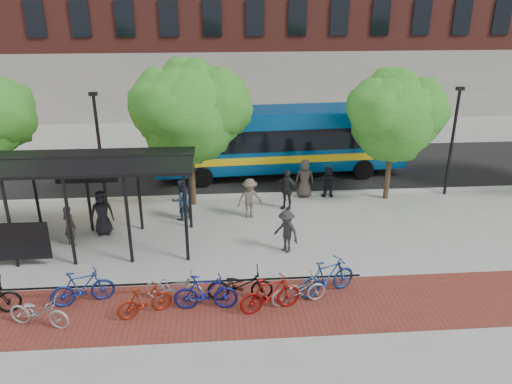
{
  "coord_description": "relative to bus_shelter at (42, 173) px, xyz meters",
  "views": [
    {
      "loc": [
        -1.76,
        -17.88,
        9.07
      ],
      "look_at": [
        -0.34,
        0.57,
        1.6
      ],
      "focal_mm": 35.0,
      "sensor_mm": 36.0,
      "label": 1
    }
  ],
  "objects": [
    {
      "name": "ground",
      "position": [
        8.13,
        0.48,
        -3.0
      ],
      "size": [
        160.0,
        160.0,
        0.0
      ],
      "primitive_type": "plane",
      "color": "#9E9E99",
      "rests_on": "ground"
    },
    {
      "name": "asphalt_street",
      "position": [
        8.13,
        8.48,
        -2.99
      ],
      "size": [
        160.0,
        8.0,
        0.01
      ],
      "primitive_type": "cube",
      "color": "black",
      "rests_on": "ground"
    },
    {
      "name": "curb",
      "position": [
        8.13,
        4.48,
        -2.94
      ],
      "size": [
        160.0,
        0.25,
        0.12
      ],
      "primitive_type": "cube",
      "color": "#B7B7B2",
      "rests_on": "ground"
    },
    {
      "name": "brick_strip",
      "position": [
        6.13,
        -4.52,
        -3.0
      ],
      "size": [
        24.0,
        3.0,
        0.01
      ],
      "primitive_type": "cube",
      "color": "maroon",
      "rests_on": "ground"
    },
    {
      "name": "bike_rack_rail",
      "position": [
        4.83,
        -3.62,
        -3.0
      ],
      "size": [
        12.0,
        0.05,
        0.95
      ],
      "primitive_type": "cube",
      "color": "black",
      "rests_on": "ground"
    },
    {
      "name": "bus_shelter",
      "position": [
        0.0,
        0.0,
        0.0
      ],
      "size": [
        10.6,
        3.07,
        3.6
      ],
      "color": "black",
      "rests_on": "ground"
    },
    {
      "name": "tree_b",
      "position": [
        5.23,
        3.83,
        1.46
      ],
      "size": [
        5.15,
        4.2,
        6.47
      ],
      "color": "#382619",
      "rests_on": "ground"
    },
    {
      "name": "tree_c",
      "position": [
        14.22,
        3.83,
        1.06
      ],
      "size": [
        4.66,
        3.8,
        5.92
      ],
      "color": "#382619",
      "rests_on": "ground"
    },
    {
      "name": "lamp_post_left",
      "position": [
        1.13,
        4.08,
        -0.25
      ],
      "size": [
        0.35,
        0.2,
        5.12
      ],
      "color": "black",
      "rests_on": "ground"
    },
    {
      "name": "lamp_post_right",
      "position": [
        17.13,
        4.08,
        -0.25
      ],
      "size": [
        0.35,
        0.2,
        5.12
      ],
      "color": "black",
      "rests_on": "ground"
    },
    {
      "name": "bus",
      "position": [
        9.55,
        7.52,
        -1.0
      ],
      "size": [
        13.07,
        3.66,
        3.49
      ],
      "rotation": [
        0.0,
        0.0,
        0.06
      ],
      "color": "navy",
      "rests_on": "ground"
    },
    {
      "name": "bike_2",
      "position": [
        1.05,
        -4.94,
        -2.5
      ],
      "size": [
        2.0,
        1.15,
        0.99
      ],
      "primitive_type": "imported",
      "rotation": [
        0.0,
        0.0,
        1.3
      ],
      "color": "#9F9FA1",
      "rests_on": "ground"
    },
    {
      "name": "bike_3",
      "position": [
        2.04,
        -3.87,
        -2.42
      ],
      "size": [
        2.0,
        1.06,
        1.16
      ],
      "primitive_type": "imported",
      "rotation": [
        0.0,
        0.0,
        1.85
      ],
      "color": "navy",
      "rests_on": "ground"
    },
    {
      "name": "bike_5",
      "position": [
        4.02,
        -4.62,
        -2.5
      ],
      "size": [
        1.72,
        1.08,
        1.0
      ],
      "primitive_type": "imported",
      "rotation": [
        0.0,
        0.0,
        1.97
      ],
      "color": "maroon",
      "rests_on": "ground"
    },
    {
      "name": "bike_6",
      "position": [
        4.86,
        -3.92,
        -2.5
      ],
      "size": [
        2.0,
        1.07,
        1.0
      ],
      "primitive_type": "imported",
      "rotation": [
        0.0,
        0.0,
        1.35
      ],
      "color": "#A6A7A9",
      "rests_on": "ground"
    },
    {
      "name": "bike_7",
      "position": [
        5.84,
        -4.45,
        -2.41
      ],
      "size": [
        1.97,
        0.62,
        1.17
      ],
      "primitive_type": "imported",
      "rotation": [
        0.0,
        0.0,
        1.54
      ],
      "color": "navy",
      "rests_on": "ground"
    },
    {
      "name": "bike_8",
      "position": [
        6.9,
        -4.04,
        -2.46
      ],
      "size": [
        2.07,
        0.75,
        1.08
      ],
      "primitive_type": "imported",
      "rotation": [
        0.0,
        0.0,
        1.56
      ],
      "color": "black",
      "rests_on": "ground"
    },
    {
      "name": "bike_9",
      "position": [
        7.78,
        -4.69,
        -2.42
      ],
      "size": [
        2.01,
        1.02,
        1.16
      ],
      "primitive_type": "imported",
      "rotation": [
        0.0,
        0.0,
        1.82
      ],
      "color": "maroon",
      "rests_on": "ground"
    },
    {
      "name": "bike_10",
      "position": [
        8.7,
        -4.37,
        -2.53
      ],
      "size": [
        1.89,
        1.03,
        0.94
      ],
      "primitive_type": "imported",
      "rotation": [
        0.0,
        0.0,
        1.8
      ],
      "color": "#A6A6A9",
      "rests_on": "ground"
    },
    {
      "name": "bike_11",
      "position": [
        9.69,
        -3.92,
        -2.38
      ],
      "size": [
        2.12,
        1.34,
        1.23
      ],
      "primitive_type": "imported",
      "rotation": [
        0.0,
        0.0,
        1.97
      ],
      "color": "navy",
      "rests_on": "ground"
    },
    {
      "name": "pedestrian_0",
      "position": [
        1.67,
        1.02,
        -2.08
      ],
      "size": [
        0.97,
        0.7,
        1.83
      ],
      "primitive_type": "imported",
      "rotation": [
        0.0,
        0.0,
        0.14
      ],
      "color": "black",
      "rests_on": "ground"
    },
    {
      "name": "pedestrian_1",
      "position": [
        0.62,
        0.15,
        -2.19
      ],
      "size": [
        0.71,
        0.65,
        1.62
      ],
      "primitive_type": "imported",
      "rotation": [
        0.0,
        0.0,
        2.54
      ],
      "color": "#3F3733",
      "rests_on": "ground"
    },
    {
      "name": "pedestrian_2",
      "position": [
        4.7,
        2.18,
        -2.11
      ],
      "size": [
        1.09,
        1.03,
        1.77
      ],
      "primitive_type": "imported",
      "rotation": [
        0.0,
        0.0,
        3.72
      ],
      "color": "#21344D",
      "rests_on": "ground"
    },
    {
      "name": "pedestrian_3",
      "position": [
        7.61,
        2.12,
        -2.12
      ],
      "size": [
        1.28,
        0.96,
        1.76
      ],
      "primitive_type": "imported",
      "rotation": [
        0.0,
        0.0,
        0.3
      ],
      "color": "brown",
      "rests_on": "ground"
    },
    {
      "name": "pedestrian_4",
      "position": [
        9.3,
        2.93,
        -2.08
      ],
      "size": [
        1.14,
        0.98,
        1.83
      ],
      "primitive_type": "imported",
      "rotation": [
        0.0,
        0.0,
        5.68
      ],
      "color": "#252525",
      "rests_on": "ground"
    },
    {
      "name": "pedestrian_5",
      "position": [
        11.44,
        4.18,
        -2.24
      ],
      "size": [
        1.43,
        0.54,
        1.52
      ],
      "primitive_type": "imported",
      "rotation": [
        0.0,
        0.0,
        3.08
      ],
      "color": "black",
      "rests_on": "ground"
    },
    {
      "name": "pedestrian_6",
      "position": [
        10.33,
        4.28,
        -2.09
      ],
      "size": [
        0.91,
        0.61,
        1.81
      ],
      "primitive_type": "imported",
      "rotation": [
        0.0,
        0.0,
        3.1
      ],
      "color": "#423835",
      "rests_on": "ground"
    },
    {
      "name": "pedestrian_7",
      "position": [
        11.47,
        4.28,
        -2.23
      ],
      "size": [
        0.64,
        0.51,
        1.53
      ],
      "primitive_type": "imported",
      "rotation": [
        0.0,
        0.0,
        3.42
      ],
      "color": "#1C2842",
      "rests_on": "ground"
    },
    {
      "name": "pedestrian_9",
      "position": [
        8.76,
        -1.02,
        -2.17
      ],
      "size": [
        1.19,
        1.21,
        1.67
      ],
      "primitive_type": "imported",
      "rotation": [
        0.0,
        0.0,
        5.46
      ],
      "color": "#272727",
      "rests_on": "ground"
    }
  ]
}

